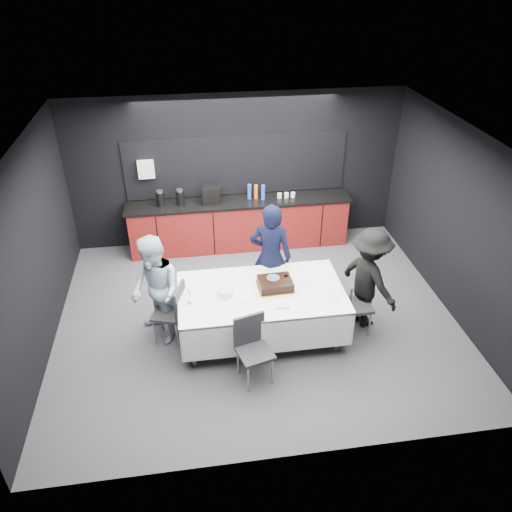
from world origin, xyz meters
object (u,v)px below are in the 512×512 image
at_px(cake_assembly, 275,284).
at_px(chair_near, 252,344).
at_px(champagne_flute, 189,294).
at_px(person_right, 369,278).
at_px(party_table, 261,299).
at_px(chair_left, 173,309).
at_px(plate_stack, 225,292).
at_px(chair_right, 351,301).
at_px(person_center, 271,257).
at_px(person_left, 156,291).

distance_m(cake_assembly, chair_near, 1.01).
xyz_separation_m(champagne_flute, person_right, (2.59, 0.20, -0.15)).
bearing_deg(party_table, chair_near, -106.86).
xyz_separation_m(party_table, chair_left, (-1.24, 0.09, -0.11)).
relative_size(plate_stack, chair_left, 0.24).
xyz_separation_m(chair_right, person_right, (0.29, 0.18, 0.25)).
height_order(chair_left, person_right, person_right).
height_order(party_table, champagne_flute, champagne_flute).
relative_size(cake_assembly, person_center, 0.29).
distance_m(chair_right, person_center, 1.37).
bearing_deg(plate_stack, chair_right, -2.87).
relative_size(party_table, chair_left, 2.51).
bearing_deg(champagne_flute, person_left, 146.16).
distance_m(chair_right, person_left, 2.78).
distance_m(cake_assembly, person_right, 1.38).
bearing_deg(chair_near, plate_stack, 109.27).
bearing_deg(person_center, cake_assembly, 104.23).
bearing_deg(party_table, person_right, 2.43).
xyz_separation_m(champagne_flute, chair_near, (0.77, -0.65, -0.40)).
height_order(chair_left, person_center, person_center).
distance_m(chair_near, person_center, 1.62).
bearing_deg(person_left, chair_left, 41.02).
relative_size(person_left, person_right, 1.04).
bearing_deg(cake_assembly, person_left, 176.48).
relative_size(champagne_flute, chair_near, 0.24).
height_order(chair_right, person_center, person_center).
xyz_separation_m(chair_left, person_left, (-0.22, 0.08, 0.29)).
xyz_separation_m(champagne_flute, chair_right, (2.30, 0.03, -0.40)).
bearing_deg(person_right, person_left, 61.32).
relative_size(party_table, chair_right, 2.51).
bearing_deg(person_right, chair_right, 94.67).
bearing_deg(person_center, person_right, 172.31).
bearing_deg(person_left, party_table, 53.68).
height_order(chair_near, person_left, person_left).
relative_size(plate_stack, person_left, 0.13).
relative_size(person_center, person_right, 1.11).
height_order(party_table, person_center, person_center).
relative_size(chair_left, chair_near, 1.00).
relative_size(plate_stack, champagne_flute, 0.99).
bearing_deg(plate_stack, cake_assembly, 6.54).
xyz_separation_m(chair_right, person_center, (-1.04, 0.82, 0.34)).
height_order(champagne_flute, person_center, person_center).
bearing_deg(chair_near, person_center, 71.82).
distance_m(person_center, person_right, 1.48).
relative_size(plate_stack, chair_right, 0.24).
distance_m(champagne_flute, person_center, 1.52).
height_order(party_table, person_left, person_left).
height_order(cake_assembly, champagne_flute, champagne_flute).
height_order(champagne_flute, chair_left, champagne_flute).
bearing_deg(plate_stack, person_left, 168.97).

